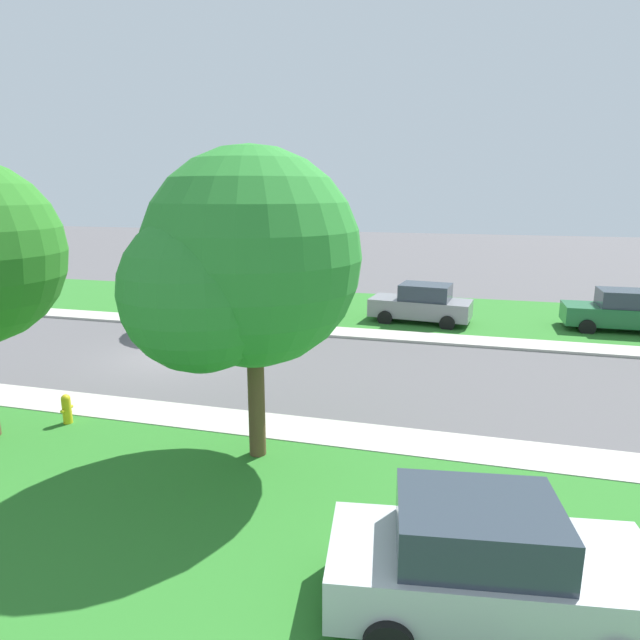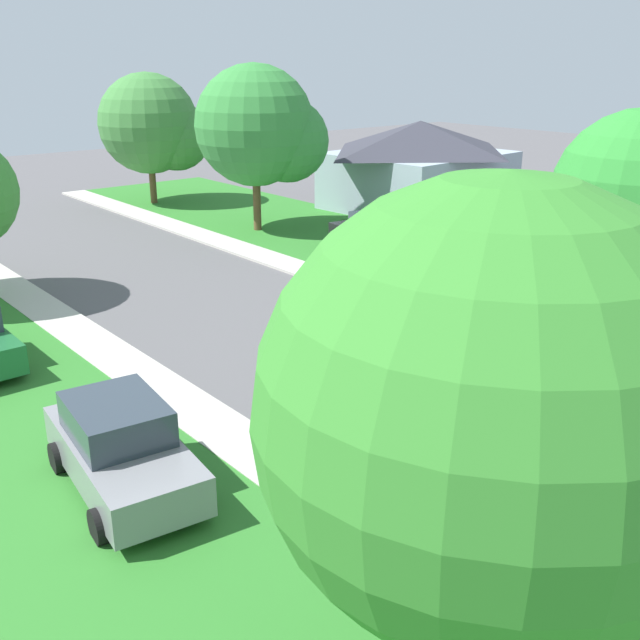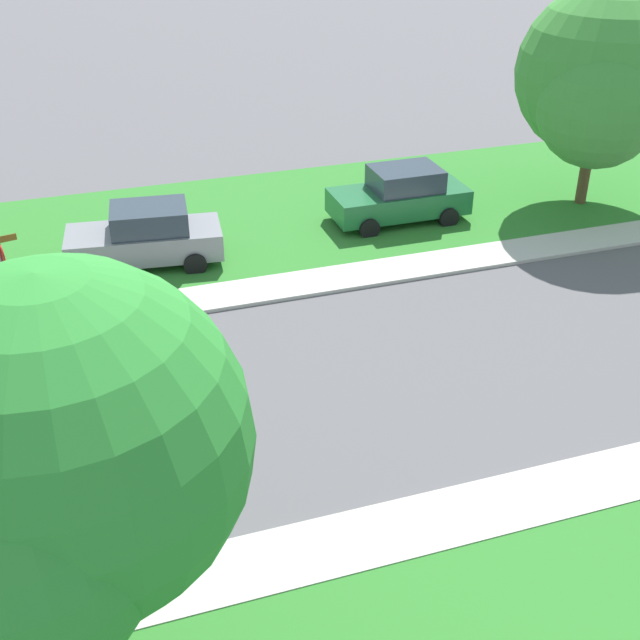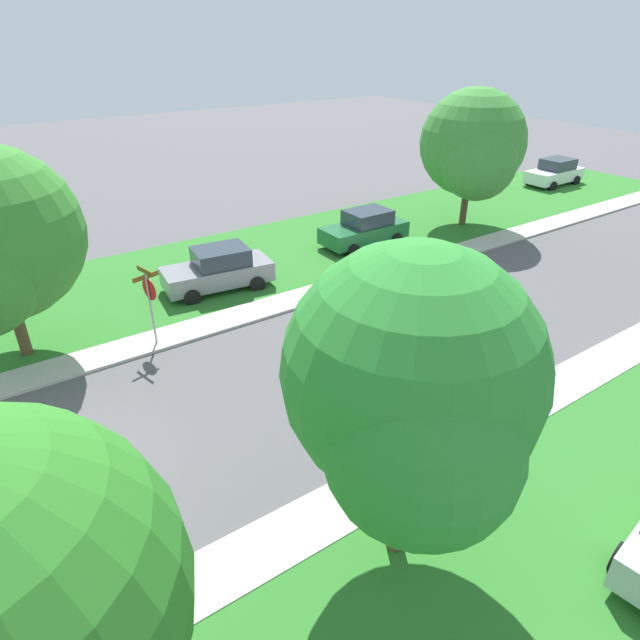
# 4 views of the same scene
# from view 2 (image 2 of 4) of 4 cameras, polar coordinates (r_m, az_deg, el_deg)

# --- Properties ---
(sidewalk_east) EXTENTS (1.40, 56.00, 0.10)m
(sidewalk_east) POSITION_cam_2_polar(r_m,az_deg,el_deg) (24.33, 7.18, 1.04)
(sidewalk_east) COLOR #B7B2A8
(sidewalk_east) RESTS_ON ground
(lawn_east) EXTENTS (8.00, 56.00, 0.08)m
(lawn_east) POSITION_cam_2_polar(r_m,az_deg,el_deg) (27.81, 13.86, 2.97)
(lawn_east) COLOR #2D7528
(lawn_east) RESTS_ON ground
(sidewalk_west) EXTENTS (1.40, 56.00, 0.10)m
(sidewalk_west) POSITION_cam_2_polar(r_m,az_deg,el_deg) (19.01, -12.78, -4.79)
(sidewalk_west) COLOR #B7B2A8
(sidewalk_west) RESTS_ON ground
(stop_sign_far_corner) EXTENTS (0.90, 0.90, 2.77)m
(stop_sign_far_corner) POSITION_cam_2_polar(r_m,az_deg,el_deg) (12.66, 3.49, -8.05)
(stop_sign_far_corner) COLOR #9E9EA3
(stop_sign_far_corner) RESTS_ON ground
(car_grey_kerbside_mid) EXTENTS (2.42, 4.48, 1.76)m
(car_grey_kerbside_mid) POSITION_cam_2_polar(r_m,az_deg,el_deg) (14.48, -15.06, -9.50)
(car_grey_kerbside_mid) COLOR gray
(car_grey_kerbside_mid) RESTS_ON ground
(car_black_across_road) EXTENTS (2.39, 4.47, 1.76)m
(car_black_across_road) POSITION_cam_2_polar(r_m,az_deg,el_deg) (30.56, 4.40, 6.60)
(car_black_across_road) COLOR black
(car_black_across_road) RESTS_ON ground
(car_silver_near_corner) EXTENTS (2.48, 4.51, 1.76)m
(car_silver_near_corner) POSITION_cam_2_polar(r_m,az_deg,el_deg) (26.96, 17.22, 3.98)
(car_silver_near_corner) COLOR silver
(car_silver_near_corner) RESTS_ON ground
(tree_sidewalk_far) EXTENTS (5.70, 5.30, 7.00)m
(tree_sidewalk_far) POSITION_cam_2_polar(r_m,az_deg,el_deg) (41.94, -12.57, 14.34)
(tree_sidewalk_far) COLOR brown
(tree_sidewalk_far) RESTS_ON ground
(tree_across_left) EXTENTS (5.79, 5.39, 7.52)m
(tree_across_left) POSITION_cam_2_polar(r_m,az_deg,el_deg) (34.35, -4.40, 14.44)
(tree_across_left) COLOR brown
(tree_across_left) RESTS_ON ground
(tree_sidewalk_near) EXTENTS (5.60, 5.21, 6.75)m
(tree_sidewalk_near) POSITION_cam_2_polar(r_m,az_deg,el_deg) (8.47, 15.18, -7.77)
(tree_sidewalk_near) COLOR brown
(tree_sidewalk_near) RESTS_ON ground
(house_right_setback) EXTENTS (9.50, 8.38, 4.60)m
(house_right_setback) POSITION_cam_2_polar(r_m,az_deg,el_deg) (40.26, 7.63, 11.84)
(house_right_setback) COLOR #93A3B2
(house_right_setback) RESTS_ON ground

